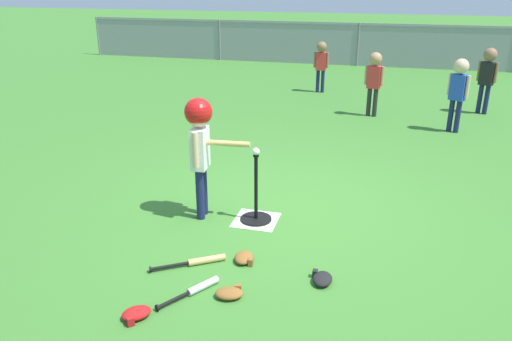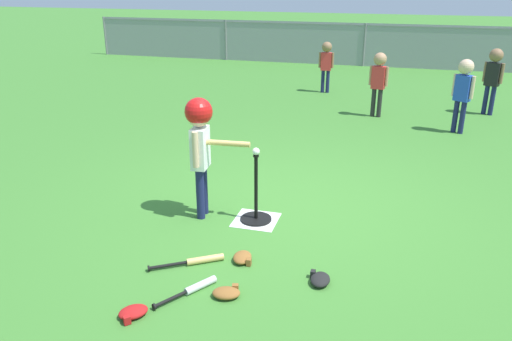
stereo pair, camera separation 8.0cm
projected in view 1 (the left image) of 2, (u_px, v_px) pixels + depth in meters
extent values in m
plane|color=#3D7A2D|center=(288.00, 207.00, 5.51)|extent=(60.00, 60.00, 0.00)
cube|color=white|center=(256.00, 220.00, 5.22)|extent=(0.44, 0.44, 0.01)
cylinder|color=black|center=(256.00, 219.00, 5.22)|extent=(0.32, 0.32, 0.03)
cylinder|color=black|center=(256.00, 187.00, 5.09)|extent=(0.04, 0.04, 0.69)
cylinder|color=black|center=(256.00, 156.00, 4.97)|extent=(0.06, 0.06, 0.02)
sphere|color=white|center=(256.00, 151.00, 4.95)|extent=(0.07, 0.07, 0.07)
cylinder|color=#191E4C|center=(203.00, 190.00, 5.27)|extent=(0.08, 0.08, 0.54)
cylinder|color=#191E4C|center=(200.00, 195.00, 5.16)|extent=(0.08, 0.08, 0.54)
cube|color=white|center=(200.00, 148.00, 5.04)|extent=(0.16, 0.25, 0.42)
cylinder|color=beige|center=(204.00, 141.00, 5.17)|extent=(0.06, 0.06, 0.36)
cylinder|color=beige|center=(195.00, 150.00, 4.90)|extent=(0.06, 0.06, 0.36)
sphere|color=beige|center=(198.00, 115.00, 4.92)|extent=(0.24, 0.24, 0.24)
sphere|color=red|center=(198.00, 112.00, 4.91)|extent=(0.28, 0.28, 0.28)
cylinder|color=#DBB266|center=(220.00, 143.00, 4.99)|extent=(0.60, 0.10, 0.06)
cylinder|color=#262626|center=(375.00, 103.00, 8.95)|extent=(0.08, 0.08, 0.50)
cylinder|color=#262626|center=(369.00, 102.00, 9.00)|extent=(0.08, 0.08, 0.50)
cube|color=red|center=(374.00, 77.00, 8.82)|extent=(0.25, 0.18, 0.39)
cylinder|color=tan|center=(382.00, 76.00, 8.75)|extent=(0.06, 0.06, 0.33)
cylinder|color=tan|center=(366.00, 75.00, 8.86)|extent=(0.06, 0.06, 0.33)
sphere|color=tan|center=(376.00, 59.00, 8.70)|extent=(0.22, 0.22, 0.22)
cylinder|color=#191E4C|center=(458.00, 117.00, 8.03)|extent=(0.08, 0.08, 0.52)
cylinder|color=#191E4C|center=(451.00, 115.00, 8.11)|extent=(0.08, 0.08, 0.52)
cube|color=#2347B7|center=(458.00, 87.00, 7.90)|extent=(0.27, 0.24, 0.40)
cylinder|color=beige|center=(468.00, 87.00, 7.79)|extent=(0.06, 0.06, 0.35)
cylinder|color=beige|center=(450.00, 84.00, 7.98)|extent=(0.06, 0.06, 0.35)
sphere|color=beige|center=(461.00, 66.00, 7.78)|extent=(0.23, 0.23, 0.23)
cylinder|color=#191E4C|center=(323.00, 81.00, 10.80)|extent=(0.07, 0.07, 0.47)
cylinder|color=#191E4C|center=(318.00, 81.00, 10.82)|extent=(0.07, 0.07, 0.47)
cube|color=red|center=(321.00, 61.00, 10.66)|extent=(0.22, 0.13, 0.37)
cylinder|color=#8C6647|center=(327.00, 60.00, 10.62)|extent=(0.05, 0.05, 0.32)
cylinder|color=#8C6647|center=(315.00, 60.00, 10.68)|extent=(0.05, 0.05, 0.32)
sphere|color=#8C6647|center=(322.00, 47.00, 10.55)|extent=(0.21, 0.21, 0.21)
cylinder|color=#191E4C|center=(486.00, 100.00, 9.10)|extent=(0.08, 0.08, 0.52)
cylinder|color=#191E4C|center=(480.00, 99.00, 9.17)|extent=(0.08, 0.08, 0.52)
cube|color=black|center=(487.00, 74.00, 8.97)|extent=(0.27, 0.23, 0.41)
cylinder|color=#8C6647|center=(496.00, 73.00, 8.86)|extent=(0.06, 0.06, 0.35)
cylinder|color=#8C6647|center=(479.00, 71.00, 9.05)|extent=(0.06, 0.06, 0.35)
sphere|color=#8C6647|center=(490.00, 55.00, 8.85)|extent=(0.23, 0.23, 0.23)
cylinder|color=silver|center=(203.00, 286.00, 4.07)|extent=(0.20, 0.27, 0.06)
cylinder|color=black|center=(173.00, 300.00, 3.89)|extent=(0.18, 0.26, 0.03)
cylinder|color=black|center=(157.00, 308.00, 3.80)|extent=(0.05, 0.04, 0.05)
cylinder|color=#DBB266|center=(207.00, 260.00, 4.44)|extent=(0.31, 0.23, 0.06)
cylinder|color=black|center=(170.00, 266.00, 4.34)|extent=(0.29, 0.20, 0.03)
cylinder|color=black|center=(150.00, 269.00, 4.29)|extent=(0.04, 0.05, 0.05)
ellipsoid|color=#B21919|center=(136.00, 313.00, 3.73)|extent=(0.27, 0.27, 0.07)
cube|color=#B21919|center=(131.00, 321.00, 3.64)|extent=(0.06, 0.06, 0.06)
ellipsoid|color=brown|center=(244.00, 257.00, 4.46)|extent=(0.18, 0.23, 0.07)
cube|color=brown|center=(251.00, 262.00, 4.39)|extent=(0.04, 0.05, 0.06)
ellipsoid|color=brown|center=(229.00, 293.00, 3.96)|extent=(0.25, 0.21, 0.07)
cube|color=brown|center=(238.00, 288.00, 4.03)|extent=(0.06, 0.05, 0.06)
ellipsoid|color=black|center=(322.00, 279.00, 4.15)|extent=(0.16, 0.22, 0.07)
cube|color=black|center=(315.00, 273.00, 4.23)|extent=(0.04, 0.05, 0.06)
cylinder|color=slate|center=(98.00, 36.00, 15.78)|extent=(0.06, 0.06, 1.15)
cylinder|color=slate|center=(220.00, 40.00, 14.81)|extent=(0.06, 0.06, 1.15)
cylinder|color=slate|center=(358.00, 45.00, 13.85)|extent=(0.06, 0.06, 1.15)
cube|color=gray|center=(359.00, 25.00, 13.66)|extent=(16.00, 0.03, 0.03)
cube|color=gray|center=(358.00, 45.00, 13.85)|extent=(16.00, 0.01, 1.15)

